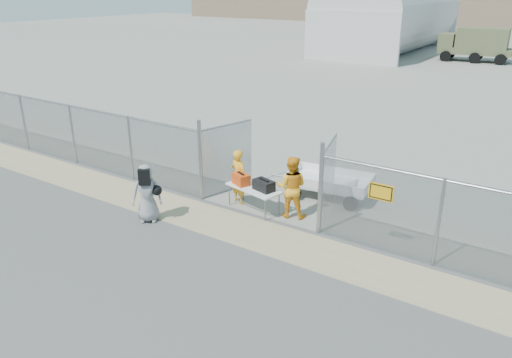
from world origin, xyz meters
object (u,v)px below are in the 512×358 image
Objects in this scene: folding_table at (254,199)px; security_worker_right at (291,187)px; utility_trailer at (330,185)px; security_worker_left at (239,177)px; visitor at (147,193)px.

security_worker_right is (1.11, 0.24, 0.54)m from folding_table.
security_worker_left is at bearing -144.53° from utility_trailer.
folding_table is at bearing 9.98° from visitor.
visitor is at bearing -121.07° from folding_table.
visitor is 5.56m from utility_trailer.
security_worker_right is 1.09× the size of visitor.
folding_table is 0.51× the size of utility_trailer.
security_worker_left reaches higher than visitor.
folding_table is at bearing -8.80° from security_worker_right.
security_worker_right is at bearing 24.04° from folding_table.
utility_trailer is at bearing -119.37° from security_worker_right.
security_worker_left is 2.78m from visitor.
visitor is (-3.16, -2.43, -0.07)m from security_worker_right.
visitor is 0.51× the size of utility_trailer.
folding_table is 1.01× the size of security_worker_left.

